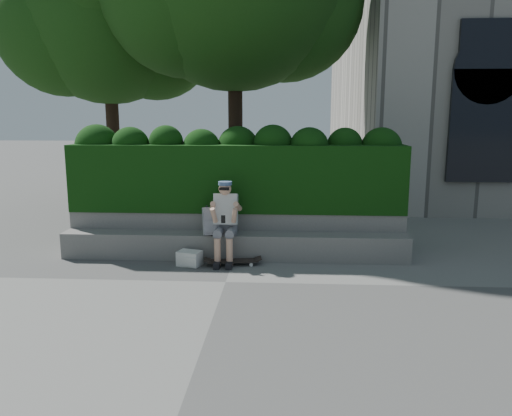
# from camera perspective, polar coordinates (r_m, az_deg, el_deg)

# --- Properties ---
(ground) EXTENTS (80.00, 80.00, 0.00)m
(ground) POSITION_cam_1_polar(r_m,az_deg,el_deg) (7.59, -3.50, -8.44)
(ground) COLOR slate
(ground) RESTS_ON ground
(bench_ledge) EXTENTS (6.00, 0.45, 0.45)m
(bench_ledge) POSITION_cam_1_polar(r_m,az_deg,el_deg) (8.71, -2.54, -4.36)
(bench_ledge) COLOR gray
(bench_ledge) RESTS_ON ground
(planter_wall) EXTENTS (6.00, 0.50, 0.75)m
(planter_wall) POSITION_cam_1_polar(r_m,az_deg,el_deg) (9.13, -2.24, -2.68)
(planter_wall) COLOR gray
(planter_wall) RESTS_ON ground
(hedge) EXTENTS (6.00, 1.00, 1.20)m
(hedge) POSITION_cam_1_polar(r_m,az_deg,el_deg) (9.18, -2.15, 3.58)
(hedge) COLOR black
(hedge) RESTS_ON planter_wall
(tree_right) EXTENTS (4.71, 4.71, 7.46)m
(tree_right) POSITION_cam_1_polar(r_m,az_deg,el_deg) (14.82, -16.66, 20.37)
(tree_right) COLOR black
(tree_right) RESTS_ON ground
(person) EXTENTS (0.40, 0.76, 1.38)m
(person) POSITION_cam_1_polar(r_m,az_deg,el_deg) (8.43, -3.52, -1.20)
(person) COLOR slate
(person) RESTS_ON ground
(skateboard) EXTENTS (0.87, 0.34, 0.09)m
(skateboard) POSITION_cam_1_polar(r_m,az_deg,el_deg) (8.36, -2.65, -6.08)
(skateboard) COLOR black
(skateboard) RESTS_ON ground
(backpack_plaid) EXTENTS (0.36, 0.26, 0.47)m
(backpack_plaid) POSITION_cam_1_polar(r_m,az_deg,el_deg) (8.55, -5.00, -1.49)
(backpack_plaid) COLOR silver
(backpack_plaid) RESTS_ON bench_ledge
(backpack_ground) EXTENTS (0.44, 0.36, 0.24)m
(backpack_ground) POSITION_cam_1_polar(r_m,az_deg,el_deg) (8.41, -7.59, -5.72)
(backpack_ground) COLOR white
(backpack_ground) RESTS_ON ground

